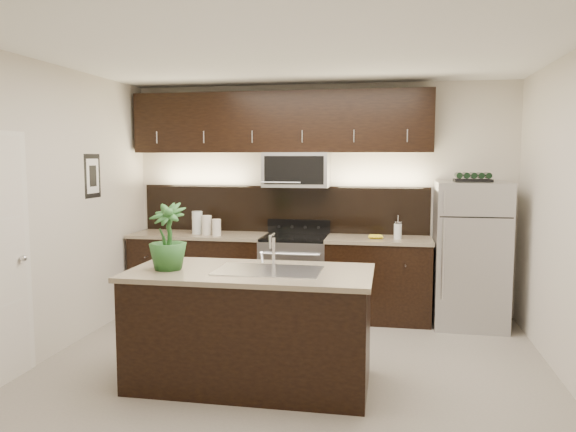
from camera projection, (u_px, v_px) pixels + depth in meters
name	position (u px, v px, depth m)	size (l,w,h in m)	color
ground	(291.00, 370.00, 4.89)	(4.50, 4.50, 0.00)	gray
room_walls	(277.00, 175.00, 4.70)	(4.52, 4.02, 2.71)	beige
counter_run	(278.00, 275.00, 6.58)	(3.51, 0.65, 0.94)	black
upper_fixtures	(282.00, 132.00, 6.54)	(3.49, 0.40, 1.66)	black
island	(251.00, 327.00, 4.56)	(1.96, 0.96, 0.94)	black
sink_faucet	(269.00, 269.00, 4.49)	(0.84, 0.50, 0.28)	silver
refrigerator	(470.00, 254.00, 6.10)	(0.76, 0.69, 1.58)	#B2B2B7
wine_rack	(473.00, 178.00, 6.02)	(0.39, 0.24, 0.10)	black
plant	(168.00, 237.00, 4.51)	(0.30, 0.30, 0.54)	#265A24
canisters	(204.00, 224.00, 6.58)	(0.39, 0.22, 0.27)	silver
french_press	(398.00, 230.00, 6.23)	(0.09, 0.09, 0.26)	silver
bananas	(371.00, 236.00, 6.26)	(0.17, 0.13, 0.05)	yellow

